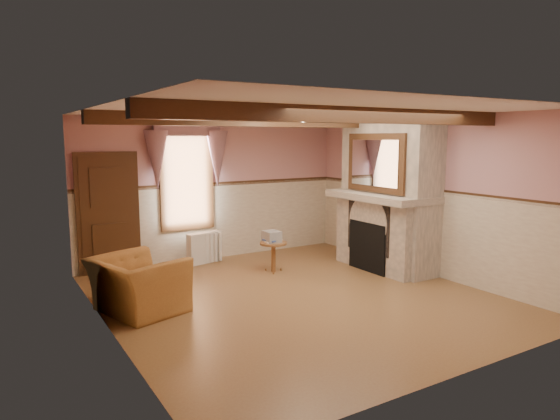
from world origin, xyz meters
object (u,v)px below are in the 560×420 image
side_table (273,257)px  mantel_clock (354,184)px  oil_lamp (375,184)px  armchair (138,285)px  bowl (373,190)px  radiator (204,248)px

side_table → mantel_clock: (1.81, -0.03, 1.25)m
oil_lamp → armchair: bearing=-177.5°
side_table → mantel_clock: size_ratio=2.29×
mantel_clock → oil_lamp: 0.60m
side_table → mantel_clock: mantel_clock is taller
bowl → oil_lamp: bearing=-90.0°
oil_lamp → radiator: bearing=144.1°
side_table → radiator: (-0.81, 1.27, 0.02)m
radiator → mantel_clock: (2.63, -1.30, 1.22)m
radiator → bowl: bowl is taller
side_table → bowl: size_ratio=1.77×
armchair → bowl: size_ratio=3.84×
side_table → oil_lamp: 2.31m
armchair → bowl: (4.49, 0.24, 1.07)m
armchair → side_table: size_ratio=2.17×
side_table → armchair: bearing=-162.8°
bowl → mantel_clock: (0.00, 0.56, 0.06)m
armchair → oil_lamp: (4.49, 0.20, 1.17)m
mantel_clock → radiator: bearing=153.8°
radiator → oil_lamp: oil_lamp is taller
radiator → mantel_clock: size_ratio=2.92×
armchair → bowl: bearing=-104.4°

